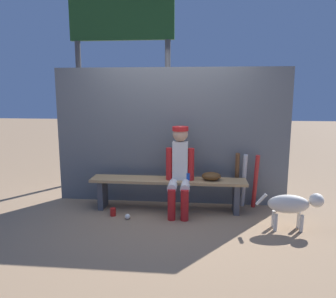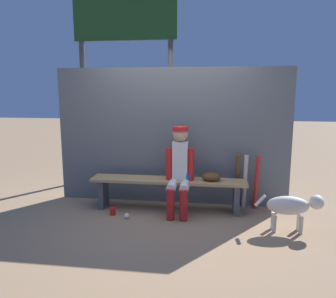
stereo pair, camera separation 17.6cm
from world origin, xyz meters
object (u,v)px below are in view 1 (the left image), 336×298
Objects in this scene: cup_on_bench at (188,177)px; scoreboard at (125,39)px; dugout_bench at (168,186)px; bat_wood_dark at (237,179)px; baseball_glove at (211,176)px; baseball at (128,216)px; bat_aluminum_red at (255,182)px; player_seated at (180,167)px; bat_aluminum_silver at (244,181)px; dog at (293,204)px; cup_on_ground at (113,212)px.

cup_on_bench is 2.84m from scoreboard.
scoreboard reaches higher than cup_on_bench.
dugout_bench is 2.68× the size of bat_wood_dark.
baseball_glove reaches higher than baseball.
player_seated is at bearing -164.50° from bat_aluminum_red.
bat_aluminum_red is (1.12, 0.31, -0.27)m from player_seated.
baseball is 3.21m from scoreboard.
bat_aluminum_silver is 1.82m from baseball.
baseball is (-1.82, -0.62, -0.38)m from bat_aluminum_red.
baseball_glove is at bearing -41.79° from scoreboard.
bat_wood_dark is at bearing 33.79° from baseball_glove.
bat_aluminum_red reaches higher than dog.
dugout_bench is at bearing -168.36° from bat_aluminum_silver.
cup_on_ground is at bearing -161.99° from bat_wood_dark.
player_seated is 1.49× the size of dog.
dugout_bench is 20.83× the size of cup_on_ground.
player_seated is at bearing -160.32° from bat_aluminum_silver.
bat_aluminum_red is at bearing -10.39° from bat_aluminum_silver.
cup_on_ground is at bearing -84.55° from scoreboard.
dog is (0.52, -0.78, -0.08)m from bat_aluminum_silver.
scoreboard is 3.97m from dog.
bat_aluminum_silver is at bearing 16.22° from cup_on_ground.
bat_wood_dark is (0.85, 0.37, -0.26)m from player_seated.
baseball_glove is (0.46, 0.11, -0.15)m from player_seated.
baseball_glove is at bearing 0.00° from dugout_bench.
bat_wood_dark reaches higher than dugout_bench.
bat_aluminum_silver is 3.26m from scoreboard.
dugout_bench is 0.38m from player_seated.
player_seated is at bearing 12.55° from cup_on_ground.
bat_aluminum_silver reaches higher than cup_on_bench.
dog reaches higher than baseball.
dugout_bench is 1.15m from bat_aluminum_silver.
bat_wood_dark is 1.02× the size of dog.
bat_aluminum_red is 2.15m from cup_on_ground.
bat_aluminum_red is (0.66, 0.20, -0.12)m from baseball_glove.
bat_wood_dark is 0.23× the size of scoreboard.
cup_on_bench is (-1.00, -0.23, 0.12)m from bat_aluminum_red.
dugout_bench is 0.75m from baseball.
baseball_glove is 0.34× the size of bat_aluminum_silver.
dugout_bench reaches higher than baseball.
baseball_glove is 2.55× the size of cup_on_ground.
dugout_bench is 2.84m from scoreboard.
bat_aluminum_red is at bearing 15.50° from player_seated.
bat_wood_dark reaches higher than baseball.
bat_aluminum_red reaches higher than baseball.
cup_on_ground is at bearing -157.34° from dugout_bench.
cup_on_bench reaches higher than dog.
scoreboard reaches higher than dugout_bench.
cup_on_bench is at bearing -162.31° from bat_aluminum_silver.
bat_aluminum_red is at bearing 14.16° from cup_on_ground.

